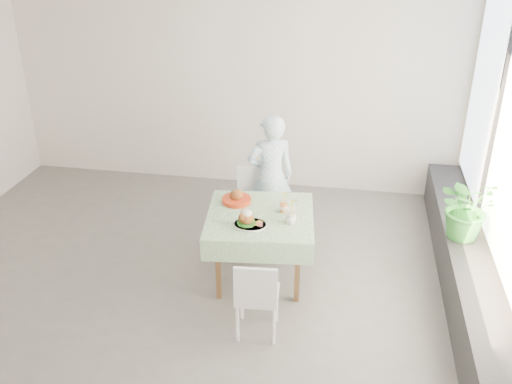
% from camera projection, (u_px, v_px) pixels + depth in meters
% --- Properties ---
extents(floor, '(6.00, 6.00, 0.00)m').
position_uv_depth(floor, '(185.00, 281.00, 5.91)').
color(floor, '#585653').
rests_on(floor, ground).
extents(wall_back, '(6.00, 0.02, 2.80)m').
position_uv_depth(wall_back, '(233.00, 84.00, 7.49)').
color(wall_back, silver).
rests_on(wall_back, ground).
extents(wall_front, '(6.00, 0.02, 2.80)m').
position_uv_depth(wall_front, '(38.00, 332.00, 3.08)').
color(wall_front, silver).
rests_on(wall_front, ground).
extents(window_ledge, '(0.40, 4.80, 0.50)m').
position_uv_depth(window_ledge, '(470.00, 290.00, 5.35)').
color(window_ledge, black).
rests_on(window_ledge, ground).
extents(cafe_table, '(1.15, 1.15, 0.74)m').
position_uv_depth(cafe_table, '(260.00, 239.00, 5.77)').
color(cafe_table, brown).
rests_on(cafe_table, ground).
extents(chair_far, '(0.45, 0.45, 0.83)m').
position_uv_depth(chair_far, '(254.00, 218.00, 6.59)').
color(chair_far, white).
rests_on(chair_far, ground).
extents(chair_near, '(0.40, 0.40, 0.79)m').
position_uv_depth(chair_near, '(257.00, 310.00, 5.09)').
color(chair_near, white).
rests_on(chair_near, ground).
extents(diner, '(0.63, 0.53, 1.48)m').
position_uv_depth(diner, '(271.00, 177.00, 6.45)').
color(diner, '#93C9EB').
rests_on(diner, ground).
extents(main_dish, '(0.32, 0.32, 0.16)m').
position_uv_depth(main_dish, '(248.00, 220.00, 5.43)').
color(main_dish, white).
rests_on(main_dish, cafe_table).
extents(juice_cup_orange, '(0.09, 0.09, 0.26)m').
position_uv_depth(juice_cup_orange, '(284.00, 206.00, 5.67)').
color(juice_cup_orange, white).
rests_on(juice_cup_orange, cafe_table).
extents(juice_cup_lemonade, '(0.11, 0.11, 0.30)m').
position_uv_depth(juice_cup_lemonade, '(290.00, 217.00, 5.46)').
color(juice_cup_lemonade, white).
rests_on(juice_cup_lemonade, cafe_table).
extents(second_dish, '(0.30, 0.30, 0.14)m').
position_uv_depth(second_dish, '(236.00, 199.00, 5.87)').
color(second_dish, '#B83012').
rests_on(second_dish, cafe_table).
extents(potted_plant, '(0.76, 0.72, 0.67)m').
position_uv_depth(potted_plant, '(468.00, 207.00, 5.60)').
color(potted_plant, '#26742B').
rests_on(potted_plant, window_ledge).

